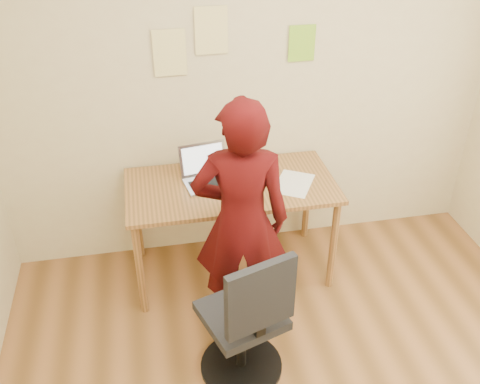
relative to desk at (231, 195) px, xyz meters
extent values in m
cube|color=beige|center=(0.20, 0.39, 0.70)|extent=(3.50, 0.04, 2.70)
cube|color=#A06B37|center=(0.00, 0.00, 0.07)|extent=(1.40, 0.70, 0.03)
cylinder|color=#A06B37|center=(-0.65, -0.30, -0.30)|extent=(0.05, 0.05, 0.71)
cylinder|color=#A06B37|center=(0.65, -0.30, -0.30)|extent=(0.05, 0.05, 0.71)
cylinder|color=#A06B37|center=(-0.65, 0.30, -0.30)|extent=(0.05, 0.05, 0.71)
cylinder|color=#A06B37|center=(0.65, 0.30, -0.30)|extent=(0.05, 0.05, 0.71)
cube|color=#ABABB2|center=(-0.14, 0.02, 0.09)|extent=(0.35, 0.27, 0.01)
cube|color=black|center=(-0.14, 0.02, 0.10)|extent=(0.28, 0.16, 0.00)
cube|color=#ABABB2|center=(-0.16, 0.16, 0.21)|extent=(0.33, 0.12, 0.22)
cube|color=white|center=(-0.16, 0.16, 0.21)|extent=(0.29, 0.09, 0.18)
cube|color=white|center=(0.42, -0.07, 0.09)|extent=(0.35, 0.39, 0.00)
cube|color=black|center=(0.13, -0.16, 0.09)|extent=(0.09, 0.12, 0.01)
cube|color=#3F4C59|center=(0.13, -0.16, 0.10)|extent=(0.07, 0.10, 0.00)
cube|color=#F2E390|center=(-0.32, 0.36, 0.89)|extent=(0.21, 0.00, 0.30)
cube|color=#F2E390|center=(-0.05, 0.36, 1.01)|extent=(0.21, 0.00, 0.30)
cube|color=#89CB2D|center=(0.55, 0.36, 0.90)|extent=(0.18, 0.00, 0.24)
cube|color=black|center=(-0.10, -0.89, -0.22)|extent=(0.52, 0.52, 0.06)
cube|color=black|center=(-0.04, -1.08, 0.08)|extent=(0.39, 0.17, 0.41)
cube|color=black|center=(-0.04, -1.07, -0.13)|extent=(0.07, 0.05, 0.11)
cylinder|color=black|center=(-0.10, -0.89, -0.45)|extent=(0.06, 0.06, 0.41)
cylinder|color=black|center=(-0.10, -0.89, -0.64)|extent=(0.49, 0.49, 0.03)
imported|color=#3E0809|center=(-0.03, -0.50, 0.13)|extent=(0.63, 0.46, 1.57)
camera|label=1|loc=(-0.52, -2.99, 1.96)|focal=40.00mm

